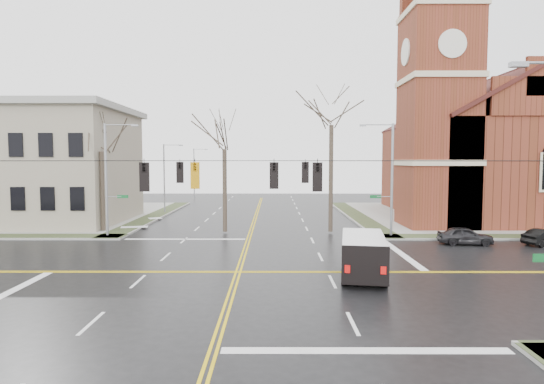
{
  "coord_description": "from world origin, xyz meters",
  "views": [
    {
      "loc": [
        1.97,
        -24.95,
        6.22
      ],
      "look_at": [
        1.87,
        6.0,
        4.06
      ],
      "focal_mm": 30.0,
      "sensor_mm": 36.0,
      "label": 1
    }
  ],
  "objects_px": {
    "church": "(483,140)",
    "tree_ne": "(331,118)",
    "cargo_van": "(363,252)",
    "tree_nw_far": "(101,146)",
    "streetlight_north_a": "(165,175)",
    "streetlight_north_b": "(195,171)",
    "signal_pole_ne": "(390,176)",
    "parked_car_a": "(465,236)",
    "tree_nw_near": "(224,144)",
    "signal_pole_nw": "(108,176)"
  },
  "relations": [
    {
      "from": "tree_nw_near",
      "to": "church",
      "type": "bearing_deg",
      "value": 22.76
    },
    {
      "from": "streetlight_north_a",
      "to": "streetlight_north_b",
      "type": "bearing_deg",
      "value": 90.0
    },
    {
      "from": "cargo_van",
      "to": "tree_nw_far",
      "type": "xyz_separation_m",
      "value": [
        -19.58,
        14.74,
        6.14
      ]
    },
    {
      "from": "parked_car_a",
      "to": "tree_nw_near",
      "type": "distance_m",
      "value": 20.26
    },
    {
      "from": "signal_pole_nw",
      "to": "tree_nw_near",
      "type": "xyz_separation_m",
      "value": [
        9.16,
        1.99,
        2.68
      ]
    },
    {
      "from": "streetlight_north_b",
      "to": "tree_nw_near",
      "type": "distance_m",
      "value": 35.68
    },
    {
      "from": "streetlight_north_a",
      "to": "tree_ne",
      "type": "bearing_deg",
      "value": -39.63
    },
    {
      "from": "signal_pole_nw",
      "to": "streetlight_north_a",
      "type": "xyz_separation_m",
      "value": [
        0.67,
        16.5,
        -0.48
      ]
    },
    {
      "from": "signal_pole_nw",
      "to": "tree_ne",
      "type": "relative_size",
      "value": 0.66
    },
    {
      "from": "cargo_van",
      "to": "tree_nw_near",
      "type": "relative_size",
      "value": 0.57
    },
    {
      "from": "signal_pole_ne",
      "to": "streetlight_north_b",
      "type": "height_order",
      "value": "signal_pole_ne"
    },
    {
      "from": "church",
      "to": "streetlight_north_a",
      "type": "relative_size",
      "value": 3.44
    },
    {
      "from": "church",
      "to": "parked_car_a",
      "type": "xyz_separation_m",
      "value": [
        -8.62,
        -16.48,
        -7.77
      ]
    },
    {
      "from": "cargo_van",
      "to": "church",
      "type": "bearing_deg",
      "value": 64.06
    },
    {
      "from": "tree_nw_far",
      "to": "tree_ne",
      "type": "distance_m",
      "value": 19.76
    },
    {
      "from": "signal_pole_nw",
      "to": "streetlight_north_b",
      "type": "xyz_separation_m",
      "value": [
        0.67,
        36.5,
        -0.48
      ]
    },
    {
      "from": "streetlight_north_a",
      "to": "cargo_van",
      "type": "height_order",
      "value": "streetlight_north_a"
    },
    {
      "from": "church",
      "to": "tree_ne",
      "type": "distance_m",
      "value": 21.21
    },
    {
      "from": "streetlight_north_b",
      "to": "parked_car_a",
      "type": "bearing_deg",
      "value": -55.98
    },
    {
      "from": "signal_pole_nw",
      "to": "tree_nw_far",
      "type": "relative_size",
      "value": 0.88
    },
    {
      "from": "tree_nw_far",
      "to": "tree_nw_near",
      "type": "xyz_separation_m",
      "value": [
        10.6,
        -0.5,
        0.2
      ]
    },
    {
      "from": "tree_ne",
      "to": "streetlight_north_a",
      "type": "bearing_deg",
      "value": 140.37
    },
    {
      "from": "signal_pole_ne",
      "to": "parked_car_a",
      "type": "relative_size",
      "value": 2.31
    },
    {
      "from": "streetlight_north_b",
      "to": "tree_nw_far",
      "type": "bearing_deg",
      "value": -93.56
    },
    {
      "from": "signal_pole_ne",
      "to": "parked_car_a",
      "type": "xyz_separation_m",
      "value": [
        4.82,
        -3.2,
        -4.29
      ]
    },
    {
      "from": "streetlight_north_a",
      "to": "parked_car_a",
      "type": "xyz_separation_m",
      "value": [
        26.79,
        -19.7,
        -3.8
      ]
    },
    {
      "from": "church",
      "to": "streetlight_north_b",
      "type": "distance_m",
      "value": 42.53
    },
    {
      "from": "church",
      "to": "cargo_van",
      "type": "relative_size",
      "value": 4.55
    },
    {
      "from": "church",
      "to": "signal_pole_ne",
      "type": "bearing_deg",
      "value": -135.34
    },
    {
      "from": "signal_pole_ne",
      "to": "tree_ne",
      "type": "relative_size",
      "value": 0.66
    },
    {
      "from": "parked_car_a",
      "to": "signal_pole_ne",
      "type": "bearing_deg",
      "value": 62.6
    },
    {
      "from": "streetlight_north_b",
      "to": "parked_car_a",
      "type": "height_order",
      "value": "streetlight_north_b"
    },
    {
      "from": "tree_nw_far",
      "to": "tree_nw_near",
      "type": "height_order",
      "value": "tree_nw_near"
    },
    {
      "from": "cargo_van",
      "to": "tree_nw_far",
      "type": "height_order",
      "value": "tree_nw_far"
    },
    {
      "from": "streetlight_north_a",
      "to": "tree_ne",
      "type": "distance_m",
      "value": 23.33
    },
    {
      "from": "cargo_van",
      "to": "signal_pole_ne",
      "type": "bearing_deg",
      "value": 78.95
    },
    {
      "from": "signal_pole_ne",
      "to": "tree_nw_near",
      "type": "bearing_deg",
      "value": 171.63
    },
    {
      "from": "cargo_van",
      "to": "tree_ne",
      "type": "bearing_deg",
      "value": 99.02
    },
    {
      "from": "signal_pole_ne",
      "to": "tree_nw_far",
      "type": "distance_m",
      "value": 24.35
    },
    {
      "from": "church",
      "to": "signal_pole_ne",
      "type": "distance_m",
      "value": 19.22
    },
    {
      "from": "tree_nw_near",
      "to": "tree_ne",
      "type": "height_order",
      "value": "tree_ne"
    },
    {
      "from": "signal_pole_ne",
      "to": "streetlight_north_a",
      "type": "bearing_deg",
      "value": 143.1
    },
    {
      "from": "streetlight_north_a",
      "to": "cargo_van",
      "type": "bearing_deg",
      "value": -58.74
    },
    {
      "from": "signal_pole_nw",
      "to": "tree_nw_near",
      "type": "relative_size",
      "value": 0.85
    },
    {
      "from": "streetlight_north_a",
      "to": "streetlight_north_b",
      "type": "xyz_separation_m",
      "value": [
        0.0,
        20.0,
        0.0
      ]
    },
    {
      "from": "streetlight_north_b",
      "to": "tree_ne",
      "type": "relative_size",
      "value": 0.59
    },
    {
      "from": "streetlight_north_a",
      "to": "tree_nw_far",
      "type": "height_order",
      "value": "tree_nw_far"
    },
    {
      "from": "streetlight_north_a",
      "to": "tree_nw_far",
      "type": "xyz_separation_m",
      "value": [
        -2.12,
        -14.02,
        2.96
      ]
    },
    {
      "from": "church",
      "to": "tree_ne",
      "type": "bearing_deg",
      "value": -147.83
    },
    {
      "from": "parked_car_a",
      "to": "streetlight_north_b",
      "type": "bearing_deg",
      "value": 40.18
    }
  ]
}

